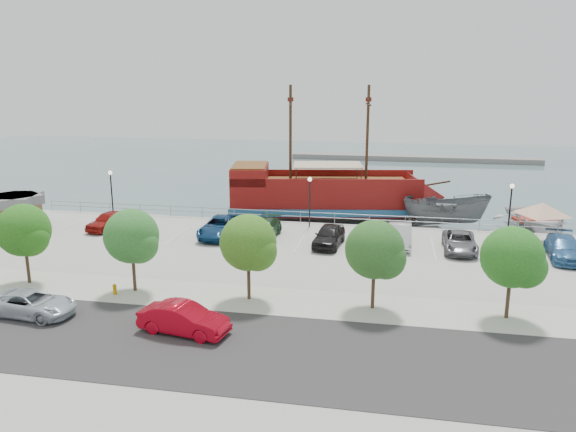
# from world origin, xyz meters

# --- Properties ---
(ground) EXTENTS (160.00, 160.00, 0.00)m
(ground) POSITION_xyz_m (0.00, 0.00, -1.00)
(ground) COLOR #47646A
(land_slab) EXTENTS (100.00, 58.00, 1.20)m
(land_slab) POSITION_xyz_m (0.00, -21.00, -0.60)
(land_slab) COLOR #AFAD9F
(land_slab) RESTS_ON ground
(street) EXTENTS (100.00, 8.00, 0.04)m
(street) POSITION_xyz_m (0.00, -16.00, 0.01)
(street) COLOR #353231
(street) RESTS_ON land_slab
(sidewalk) EXTENTS (100.00, 4.00, 0.05)m
(sidewalk) POSITION_xyz_m (0.00, -10.00, 0.01)
(sidewalk) COLOR beige
(sidewalk) RESTS_ON land_slab
(seawall_railing) EXTENTS (50.00, 0.06, 1.00)m
(seawall_railing) POSITION_xyz_m (0.00, 7.80, 0.53)
(seawall_railing) COLOR gray
(seawall_railing) RESTS_ON land_slab
(far_shore) EXTENTS (40.00, 3.00, 0.80)m
(far_shore) POSITION_xyz_m (10.00, 55.00, -0.60)
(far_shore) COLOR gray
(far_shore) RESTS_ON ground
(pirate_ship) EXTENTS (21.31, 9.00, 13.26)m
(pirate_ship) POSITION_xyz_m (1.91, 13.98, 1.22)
(pirate_ship) COLOR maroon
(pirate_ship) RESTS_ON ground
(patrol_boat) EXTENTS (7.88, 3.49, 2.97)m
(patrol_boat) POSITION_xyz_m (11.66, 11.60, 0.49)
(patrol_boat) COLOR slate
(patrol_boat) RESTS_ON ground
(speedboat) EXTENTS (7.70, 9.22, 1.64)m
(speedboat) POSITION_xyz_m (19.57, 12.53, -0.18)
(speedboat) COLOR silver
(speedboat) RESTS_ON ground
(dock_west) EXTENTS (7.58, 3.59, 0.42)m
(dock_west) POSITION_xyz_m (-14.26, 9.20, -0.79)
(dock_west) COLOR gray
(dock_west) RESTS_ON ground
(dock_mid) EXTENTS (7.21, 4.37, 0.40)m
(dock_mid) POSITION_xyz_m (8.02, 9.20, -0.80)
(dock_mid) COLOR gray
(dock_mid) RESTS_ON ground
(dock_east) EXTENTS (7.91, 4.58, 0.44)m
(dock_east) POSITION_xyz_m (14.63, 9.20, -0.78)
(dock_east) COLOR gray
(dock_east) RESTS_ON ground
(shed) EXTENTS (4.24, 4.24, 2.96)m
(shed) POSITION_xyz_m (-23.83, 1.06, 1.58)
(shed) COLOR brown
(shed) RESTS_ON land_slab
(canopy_tent) EXTENTS (5.64, 5.64, 3.64)m
(canopy_tent) POSITION_xyz_m (18.02, 5.00, 3.16)
(canopy_tent) COLOR slate
(canopy_tent) RESTS_ON land_slab
(street_van) EXTENTS (4.99, 2.63, 1.34)m
(street_van) POSITION_xyz_m (-11.83, -14.29, 0.67)
(street_van) COLOR #B6BCC5
(street_van) RESTS_ON street
(street_sedan) EXTENTS (4.78, 2.35, 1.51)m
(street_sedan) POSITION_xyz_m (-3.06, -14.83, 0.75)
(street_sedan) COLOR #B00617
(street_sedan) RESTS_ON street
(fire_hydrant) EXTENTS (0.23, 0.23, 0.67)m
(fire_hydrant) POSITION_xyz_m (-8.88, -10.80, 0.37)
(fire_hydrant) COLOR #C17C00
(fire_hydrant) RESTS_ON sidewalk
(lamp_post_left) EXTENTS (0.36, 0.36, 4.28)m
(lamp_post_left) POSITION_xyz_m (-18.00, 6.50, 2.94)
(lamp_post_left) COLOR black
(lamp_post_left) RESTS_ON land_slab
(lamp_post_mid) EXTENTS (0.36, 0.36, 4.28)m
(lamp_post_mid) POSITION_xyz_m (0.00, 6.50, 2.94)
(lamp_post_mid) COLOR black
(lamp_post_mid) RESTS_ON land_slab
(lamp_post_right) EXTENTS (0.36, 0.36, 4.28)m
(lamp_post_right) POSITION_xyz_m (16.00, 6.50, 2.94)
(lamp_post_right) COLOR black
(lamp_post_right) RESTS_ON land_slab
(tree_b) EXTENTS (3.30, 3.20, 5.00)m
(tree_b) POSITION_xyz_m (-14.85, -10.07, 3.30)
(tree_b) COLOR #473321
(tree_b) RESTS_ON sidewalk
(tree_c) EXTENTS (3.30, 3.20, 5.00)m
(tree_c) POSITION_xyz_m (-7.85, -10.07, 3.30)
(tree_c) COLOR #473321
(tree_c) RESTS_ON sidewalk
(tree_d) EXTENTS (3.30, 3.20, 5.00)m
(tree_d) POSITION_xyz_m (-0.85, -10.07, 3.30)
(tree_d) COLOR #473321
(tree_d) RESTS_ON sidewalk
(tree_e) EXTENTS (3.30, 3.20, 5.00)m
(tree_e) POSITION_xyz_m (6.15, -10.07, 3.30)
(tree_e) COLOR #473321
(tree_e) RESTS_ON sidewalk
(tree_f) EXTENTS (3.30, 3.20, 5.00)m
(tree_f) POSITION_xyz_m (13.15, -10.07, 3.30)
(tree_f) COLOR #473321
(tree_f) RESTS_ON sidewalk
(parked_car_a) EXTENTS (2.62, 4.66, 1.50)m
(parked_car_a) POSITION_xyz_m (-16.37, 2.63, 0.75)
(parked_car_a) COLOR maroon
(parked_car_a) RESTS_ON land_slab
(parked_car_c) EXTENTS (2.64, 5.70, 1.58)m
(parked_car_c) POSITION_xyz_m (-6.53, 2.31, 0.79)
(parked_car_c) COLOR navy
(parked_car_c) RESTS_ON land_slab
(parked_car_d) EXTENTS (2.37, 5.07, 1.43)m
(parked_car_d) POSITION_xyz_m (-3.06, 2.53, 0.72)
(parked_car_d) COLOR #23492A
(parked_car_d) RESTS_ON land_slab
(parked_car_e) EXTENTS (2.35, 4.84, 1.59)m
(parked_car_e) POSITION_xyz_m (2.26, 1.33, 0.80)
(parked_car_e) COLOR black
(parked_car_e) RESTS_ON land_slab
(parked_car_f) EXTENTS (1.73, 4.90, 1.61)m
(parked_car_f) POSITION_xyz_m (7.50, 2.36, 0.81)
(parked_car_f) COLOR silver
(parked_car_f) RESTS_ON land_slab
(parked_car_g) EXTENTS (2.42, 5.06, 1.39)m
(parked_car_g) POSITION_xyz_m (11.81, 1.78, 0.70)
(parked_car_g) COLOR slate
(parked_car_g) RESTS_ON land_slab
(parked_car_h) EXTENTS (2.60, 5.46, 1.54)m
(parked_car_h) POSITION_xyz_m (18.81, 1.30, 0.77)
(parked_car_h) COLOR teal
(parked_car_h) RESTS_ON land_slab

